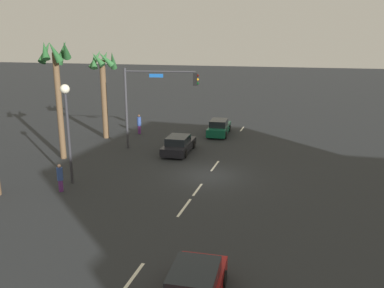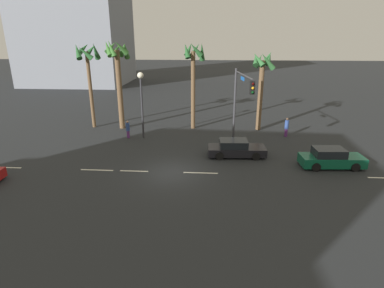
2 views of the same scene
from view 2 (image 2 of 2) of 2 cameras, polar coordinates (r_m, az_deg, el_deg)
The scene contains 17 objects.
ground_plane at distance 22.53m, azimuth -3.69°, elevation -5.13°, with size 220.00×220.00×0.00m, color #232628.
lane_stripe_1 at distance 26.97m, azimuth -30.62°, elevation -3.70°, with size 2.24×0.14×0.01m, color silver.
lane_stripe_2 at distance 23.83m, azimuth -16.89°, elevation -4.55°, with size 2.40×0.14×0.01m, color silver.
lane_stripe_3 at distance 23.03m, azimuth -10.49°, elevation -4.85°, with size 2.04×0.14×0.01m, color silver.
lane_stripe_4 at distance 22.36m, azimuth 1.59°, elevation -5.27°, with size 2.46×0.14×0.01m, color silver.
lane_stripe_5 at distance 25.28m, azimuth 31.45°, elevation -5.28°, with size 2.08×0.14×0.01m, color silver.
car_0 at distance 25.28m, azimuth 23.93°, elevation -2.43°, with size 4.64×2.02×1.46m.
car_2 at distance 25.47m, azimuth 7.95°, elevation -0.84°, with size 4.67×2.08×1.36m.
traffic_signal at distance 26.89m, azimuth 8.74°, elevation 8.66°, with size 1.09×5.90×6.52m.
streetlamp at distance 29.37m, azimuth -9.20°, elevation 9.19°, with size 0.56×0.56×6.14m.
pedestrian_0 at distance 31.42m, azimuth 16.81°, elevation 3.01°, with size 0.54×0.54×1.84m.
pedestrian_1 at distance 30.34m, azimuth -11.57°, elevation 2.70°, with size 0.49×0.49×1.67m.
palm_tree_0 at distance 32.27m, azimuth 12.58°, elevation 12.33°, with size 2.46×2.84×7.93m.
palm_tree_1 at distance 31.97m, azimuth 0.30°, elevation 13.97°, with size 2.32×2.42×8.72m.
palm_tree_2 at distance 32.82m, azimuth -13.32°, elevation 13.65°, with size 2.69×2.49×8.92m.
palm_tree_3 at distance 33.98m, azimuth -18.40°, elevation 13.79°, with size 2.58×2.40×8.70m.
building_2 at distance 69.52m, azimuth -20.72°, elevation 22.22°, with size 18.94×16.53×28.80m, color gray.
Camera 2 is at (2.80, -20.37, 9.22)m, focal length 29.34 mm.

